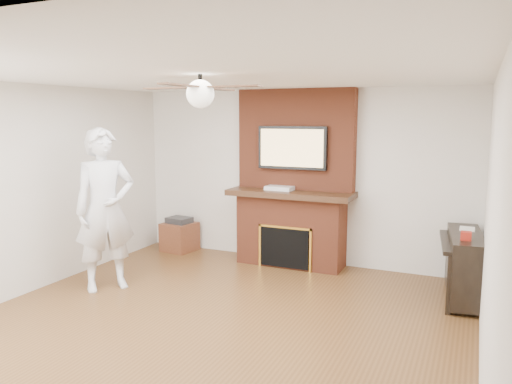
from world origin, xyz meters
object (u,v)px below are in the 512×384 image
at_px(fireplace, 293,196).
at_px(piano, 464,264).
at_px(side_table, 180,235).
at_px(person, 105,210).

bearing_deg(fireplace, piano, -13.35).
distance_m(side_table, piano, 4.22).
xyz_separation_m(fireplace, piano, (2.31, -0.55, -0.57)).
relative_size(person, piano, 1.61).
bearing_deg(person, side_table, 41.52).
bearing_deg(piano, person, -166.91).
relative_size(fireplace, piano, 2.03).
relative_size(fireplace, side_table, 4.66).
relative_size(person, side_table, 3.70).
bearing_deg(fireplace, side_table, -177.95).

